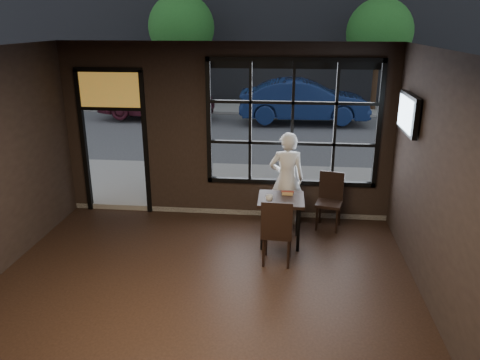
# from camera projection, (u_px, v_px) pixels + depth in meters

# --- Properties ---
(floor) EXTENTS (6.00, 7.00, 0.02)m
(floor) POSITION_uv_depth(u_px,v_px,m) (189.00, 327.00, 5.70)
(floor) COLOR black
(floor) RESTS_ON ground
(ceiling) EXTENTS (6.00, 7.00, 0.02)m
(ceiling) POSITION_uv_depth(u_px,v_px,m) (177.00, 54.00, 4.66)
(ceiling) COLOR black
(ceiling) RESTS_ON ground
(wall_right) EXTENTS (0.04, 7.00, 3.20)m
(wall_right) POSITION_uv_depth(u_px,v_px,m) (465.00, 215.00, 4.88)
(wall_right) COLOR black
(wall_right) RESTS_ON ground
(window_frame) EXTENTS (3.06, 0.12, 2.28)m
(window_frame) POSITION_uv_depth(u_px,v_px,m) (292.00, 123.00, 8.29)
(window_frame) COLOR black
(window_frame) RESTS_ON ground
(stained_transom) EXTENTS (1.20, 0.06, 0.70)m
(stained_transom) POSITION_uv_depth(u_px,v_px,m) (110.00, 89.00, 8.43)
(stained_transom) COLOR orange
(stained_transom) RESTS_ON ground
(street_asphalt) EXTENTS (60.00, 41.00, 0.04)m
(street_asphalt) POSITION_uv_depth(u_px,v_px,m) (271.00, 82.00, 28.29)
(street_asphalt) COLOR #545456
(street_asphalt) RESTS_ON ground
(cafe_table) EXTENTS (0.75, 0.75, 0.80)m
(cafe_table) POSITION_uv_depth(u_px,v_px,m) (281.00, 220.00, 7.72)
(cafe_table) COLOR black
(cafe_table) RESTS_ON floor
(chair_near) EXTENTS (0.48, 0.48, 1.06)m
(chair_near) POSITION_uv_depth(u_px,v_px,m) (277.00, 230.00, 7.05)
(chair_near) COLOR black
(chair_near) RESTS_ON floor
(chair_window) EXTENTS (0.52, 0.52, 1.00)m
(chair_window) POSITION_uv_depth(u_px,v_px,m) (329.00, 202.00, 8.24)
(chair_window) COLOR black
(chair_window) RESTS_ON floor
(man) EXTENTS (0.67, 0.48, 1.72)m
(man) POSITION_uv_depth(u_px,v_px,m) (287.00, 179.00, 8.30)
(man) COLOR white
(man) RESTS_ON floor
(hotdog) EXTENTS (0.20, 0.08, 0.06)m
(hotdog) POSITION_uv_depth(u_px,v_px,m) (288.00, 193.00, 7.72)
(hotdog) COLOR tan
(hotdog) RESTS_ON cafe_table
(cup) EXTENTS (0.14, 0.14, 0.10)m
(cup) POSITION_uv_depth(u_px,v_px,m) (269.00, 198.00, 7.45)
(cup) COLOR silver
(cup) RESTS_ON cafe_table
(tv) EXTENTS (0.11, 1.00, 0.59)m
(tv) POSITION_uv_depth(u_px,v_px,m) (408.00, 114.00, 7.06)
(tv) COLOR black
(tv) RESTS_ON wall_right
(navy_car) EXTENTS (4.56, 1.76, 1.48)m
(navy_car) POSITION_uv_depth(u_px,v_px,m) (304.00, 101.00, 16.51)
(navy_car) COLOR #11204A
(navy_car) RESTS_ON street_asphalt
(maroon_car) EXTENTS (4.35, 1.84, 1.47)m
(maroon_car) POSITION_uv_depth(u_px,v_px,m) (157.00, 97.00, 17.32)
(maroon_car) COLOR #5A1C2B
(maroon_car) RESTS_ON street_asphalt
(tree_left) EXTENTS (2.70, 2.70, 4.60)m
(tree_left) POSITION_uv_depth(u_px,v_px,m) (182.00, 28.00, 19.13)
(tree_left) COLOR #332114
(tree_left) RESTS_ON street_asphalt
(tree_right) EXTENTS (2.56, 2.56, 4.38)m
(tree_right) POSITION_uv_depth(u_px,v_px,m) (379.00, 33.00, 18.14)
(tree_right) COLOR #332114
(tree_right) RESTS_ON street_asphalt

